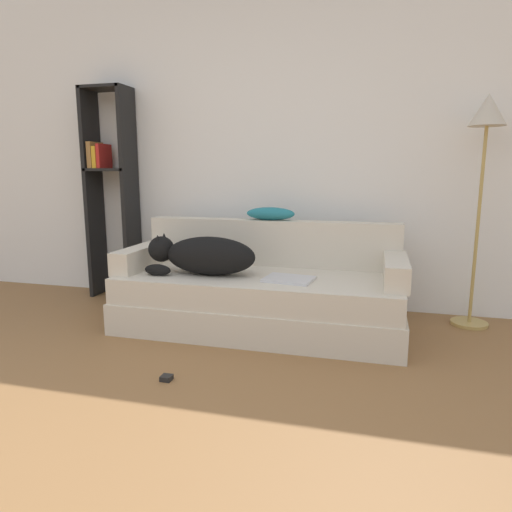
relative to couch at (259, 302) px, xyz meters
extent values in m
plane|color=olive|center=(-0.23, -1.90, -0.20)|extent=(20.00, 20.00, 0.00)
cube|color=white|center=(-0.23, 0.73, 1.15)|extent=(7.77, 0.06, 2.70)
cube|color=beige|center=(0.00, 0.00, -0.09)|extent=(1.99, 0.85, 0.22)
cube|color=beige|center=(0.00, -0.01, 0.11)|extent=(1.95, 0.81, 0.18)
cube|color=beige|center=(0.00, 0.35, 0.38)|extent=(1.95, 0.15, 0.35)
cube|color=beige|center=(-0.92, -0.01, 0.28)|extent=(0.15, 0.66, 0.16)
cube|color=beige|center=(0.92, -0.01, 0.28)|extent=(0.15, 0.66, 0.16)
ellipsoid|color=black|center=(-0.33, -0.10, 0.34)|extent=(0.65, 0.27, 0.27)
sphere|color=black|center=(-0.71, -0.10, 0.37)|extent=(0.19, 0.19, 0.19)
cone|color=black|center=(-0.71, -0.15, 0.44)|extent=(0.06, 0.06, 0.08)
cone|color=black|center=(-0.71, -0.04, 0.44)|extent=(0.06, 0.06, 0.08)
ellipsoid|color=black|center=(-0.68, -0.22, 0.24)|extent=(0.19, 0.07, 0.08)
cube|color=silver|center=(0.23, -0.12, 0.21)|extent=(0.35, 0.28, 0.02)
ellipsoid|color=teal|center=(-0.01, 0.36, 0.60)|extent=(0.38, 0.15, 0.10)
cube|color=black|center=(-1.67, 0.55, 0.71)|extent=(0.04, 0.26, 1.82)
cube|color=black|center=(-1.31, 0.55, 0.71)|extent=(0.04, 0.26, 1.82)
cube|color=black|center=(-1.49, 0.55, 1.61)|extent=(0.38, 0.26, 0.02)
cube|color=black|center=(-1.49, 0.55, 0.93)|extent=(0.38, 0.26, 0.02)
cube|color=olive|center=(-1.62, 0.53, 1.06)|extent=(0.04, 0.20, 0.22)
cube|color=gold|center=(-1.57, 0.53, 1.04)|extent=(0.04, 0.20, 0.19)
cube|color=red|center=(-1.53, 0.53, 1.05)|extent=(0.03, 0.20, 0.21)
cylinder|color=tan|center=(1.48, 0.47, -0.18)|extent=(0.26, 0.26, 0.02)
cylinder|color=tan|center=(1.48, 0.47, 0.53)|extent=(0.02, 0.02, 1.40)
cone|color=beige|center=(1.48, 0.47, 1.33)|extent=(0.25, 0.25, 0.21)
cube|color=black|center=(-0.28, -0.94, -0.18)|extent=(0.06, 0.06, 0.03)
camera|label=1|loc=(0.78, -3.04, 0.92)|focal=32.00mm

